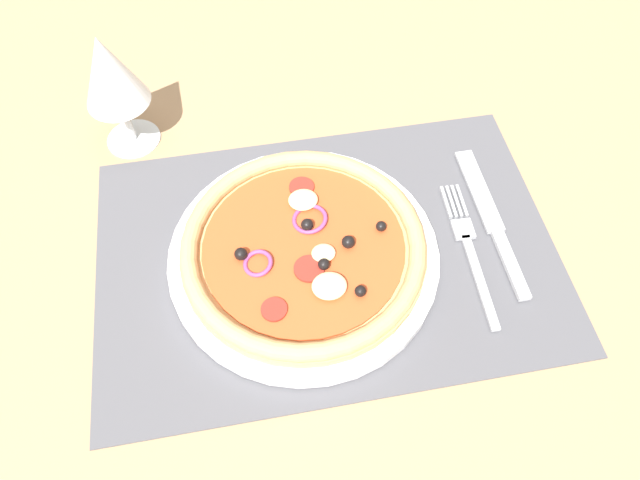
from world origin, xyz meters
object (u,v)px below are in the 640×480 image
(plate, at_px, (304,256))
(wine_glass, at_px, (110,75))
(pizza, at_px, (304,247))
(knife, at_px, (491,218))
(fork, at_px, (468,245))

(plate, relative_size, wine_glass, 1.88)
(pizza, bearing_deg, knife, 3.93)
(pizza, xyz_separation_m, fork, (0.17, -0.01, -0.02))
(fork, height_order, wine_glass, wine_glass)
(plate, relative_size, knife, 1.40)
(plate, distance_m, fork, 0.18)
(fork, bearing_deg, knife, -48.85)
(fork, distance_m, knife, 0.05)
(plate, xyz_separation_m, wine_glass, (-0.18, 0.21, 0.09))
(wine_glass, bearing_deg, pizza, -49.83)
(plate, height_order, wine_glass, wine_glass)
(wine_glass, bearing_deg, fork, -32.41)
(knife, distance_m, wine_glass, 0.44)
(fork, xyz_separation_m, wine_glass, (-0.35, 0.22, 0.09))
(fork, height_order, knife, knife)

